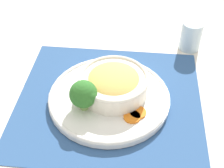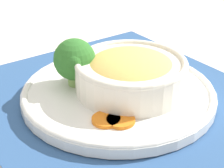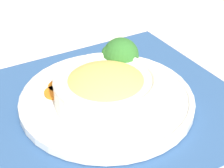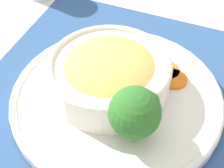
% 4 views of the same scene
% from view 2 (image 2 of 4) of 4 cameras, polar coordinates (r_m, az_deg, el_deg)
% --- Properties ---
extents(ground_plane, '(4.00, 4.00, 0.00)m').
position_cam_2_polar(ground_plane, '(0.64, 0.96, -2.43)').
color(ground_plane, beige).
extents(placemat, '(0.55, 0.51, 0.00)m').
position_cam_2_polar(placemat, '(0.64, 0.96, -2.28)').
color(placemat, '#2D5184').
rests_on(placemat, ground_plane).
extents(plate, '(0.33, 0.33, 0.02)m').
position_cam_2_polar(plate, '(0.63, 0.97, -1.24)').
color(plate, white).
rests_on(plate, placemat).
extents(bowl, '(0.19, 0.19, 0.07)m').
position_cam_2_polar(bowl, '(0.62, 2.87, 1.83)').
color(bowl, silver).
rests_on(bowl, plate).
extents(broccoli_floret, '(0.07, 0.07, 0.08)m').
position_cam_2_polar(broccoli_floret, '(0.63, -5.73, 3.69)').
color(broccoli_floret, '#84AD5B').
rests_on(broccoli_floret, plate).
extents(carrot_slice_near, '(0.04, 0.04, 0.01)m').
position_cam_2_polar(carrot_slice_near, '(0.55, -0.91, -5.44)').
color(carrot_slice_near, orange).
rests_on(carrot_slice_near, plate).
extents(carrot_slice_middle, '(0.04, 0.04, 0.01)m').
position_cam_2_polar(carrot_slice_middle, '(0.55, 1.34, -5.55)').
color(carrot_slice_middle, orange).
rests_on(carrot_slice_middle, plate).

